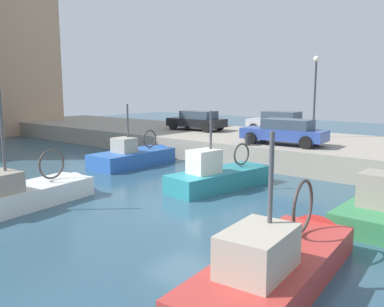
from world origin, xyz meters
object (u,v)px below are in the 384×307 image
(fishing_boat_blue, at_px, (138,163))
(quay_streetlamp, at_px, (315,83))
(fishing_boat_teal, at_px, (224,184))
(parked_car_blue, at_px, (285,132))
(parked_car_black, at_px, (197,120))
(fishing_boat_red, at_px, (281,273))
(mooring_bollard_mid, at_px, (248,140))
(parked_car_silver, at_px, (279,122))
(fishing_boat_white, at_px, (24,203))

(fishing_boat_blue, relative_size, quay_streetlamp, 1.16)
(fishing_boat_teal, bearing_deg, quay_streetlamp, 1.72)
(parked_car_blue, bearing_deg, fishing_boat_teal, -179.48)
(fishing_boat_blue, bearing_deg, parked_car_black, 12.63)
(fishing_boat_teal, bearing_deg, fishing_boat_blue, 80.02)
(fishing_boat_red, relative_size, mooring_bollard_mid, 12.05)
(fishing_boat_red, xyz_separation_m, parked_car_silver, (16.38, 8.68, 1.81))
(quay_streetlamp, bearing_deg, fishing_boat_white, 168.01)
(fishing_boat_white, height_order, parked_car_blue, fishing_boat_white)
(fishing_boat_blue, relative_size, fishing_boat_white, 0.83)
(parked_car_silver, relative_size, mooring_bollard_mid, 7.33)
(fishing_boat_teal, relative_size, parked_car_black, 1.38)
(fishing_boat_blue, distance_m, mooring_bollard_mid, 6.13)
(fishing_boat_blue, relative_size, parked_car_silver, 1.39)
(fishing_boat_red, height_order, parked_car_black, fishing_boat_red)
(parked_car_black, distance_m, parked_car_silver, 5.71)
(parked_car_blue, relative_size, quay_streetlamp, 0.93)
(fishing_boat_white, relative_size, parked_car_blue, 1.49)
(fishing_boat_blue, height_order, fishing_boat_teal, fishing_boat_blue)
(fishing_boat_teal, height_order, parked_car_silver, fishing_boat_teal)
(fishing_boat_blue, relative_size, mooring_bollard_mid, 10.17)
(parked_car_blue, xyz_separation_m, mooring_bollard_mid, (-1.42, 1.37, -0.43))
(fishing_boat_white, distance_m, mooring_bollard_mid, 11.39)
(parked_car_silver, xyz_separation_m, parked_car_blue, (-4.68, -2.77, -0.04))
(fishing_boat_blue, xyz_separation_m, fishing_boat_white, (-8.08, -2.77, 0.03))
(fishing_boat_blue, relative_size, fishing_boat_red, 0.84)
(fishing_boat_red, height_order, parked_car_silver, fishing_boat_red)
(mooring_bollard_mid, bearing_deg, fishing_boat_red, -144.67)
(parked_car_black, bearing_deg, parked_car_silver, -71.04)
(fishing_boat_blue, height_order, parked_car_blue, fishing_boat_blue)
(mooring_bollard_mid, bearing_deg, fishing_boat_teal, -161.00)
(fishing_boat_red, xyz_separation_m, fishing_boat_teal, (6.15, 5.86, -0.01))
(fishing_boat_teal, xyz_separation_m, parked_car_black, (8.37, 8.22, 1.78))
(parked_car_black, bearing_deg, quay_streetlamp, -79.95)
(fishing_boat_blue, bearing_deg, fishing_boat_red, -120.38)
(fishing_boat_red, bearing_deg, quay_streetlamp, 21.13)
(fishing_boat_blue, xyz_separation_m, quay_streetlamp, (8.61, -6.32, 4.37))
(quay_streetlamp, bearing_deg, parked_car_black, 100.05)
(parked_car_black, xyz_separation_m, mooring_bollard_mid, (-4.24, -6.80, -0.43))
(fishing_boat_white, height_order, mooring_bollard_mid, fishing_boat_white)
(parked_car_black, bearing_deg, mooring_bollard_mid, -121.96)
(fishing_boat_red, relative_size, parked_car_silver, 1.64)
(parked_car_blue, distance_m, mooring_bollard_mid, 2.02)
(parked_car_blue, bearing_deg, mooring_bollard_mid, 136.09)
(fishing_boat_blue, bearing_deg, mooring_bollard_mid, -60.26)
(mooring_bollard_mid, bearing_deg, quay_streetlamp, -11.29)
(parked_car_black, bearing_deg, fishing_boat_blue, -167.37)
(fishing_boat_white, relative_size, parked_car_silver, 1.66)
(fishing_boat_teal, distance_m, parked_car_blue, 5.83)
(fishing_boat_blue, distance_m, quay_streetlamp, 11.54)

